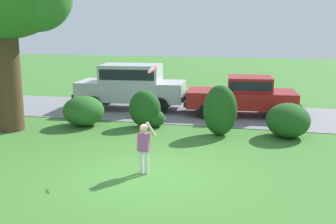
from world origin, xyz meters
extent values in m
plane|color=#3D752D|center=(0.00, 0.00, 0.00)|extent=(80.00, 80.00, 0.00)
cube|color=slate|center=(0.00, 7.26, 0.01)|extent=(28.00, 4.40, 0.02)
cylinder|color=#513823|center=(-5.85, 3.05, 1.81)|extent=(0.87, 0.87, 3.62)
ellipsoid|color=#286023|center=(-3.71, 4.22, 0.53)|extent=(1.46, 1.44, 1.07)
ellipsoid|color=#1E511C|center=(-1.54, 4.57, 0.65)|extent=(1.13, 0.91, 1.30)
ellipsoid|color=#1E511C|center=(-1.17, 4.63, 0.30)|extent=(0.68, 0.68, 0.61)
ellipsoid|color=#1E511C|center=(1.15, 4.08, 0.82)|extent=(1.09, 0.88, 1.64)
ellipsoid|color=#1E511C|center=(3.28, 4.36, 0.55)|extent=(1.39, 1.53, 1.09)
cube|color=maroon|center=(1.61, 7.31, 0.68)|extent=(4.35, 2.22, 0.64)
cube|color=maroon|center=(1.92, 7.34, 1.28)|extent=(1.82, 1.77, 0.56)
cube|color=black|center=(1.92, 7.34, 1.28)|extent=(1.69, 1.78, 0.34)
cylinder|color=black|center=(0.40, 6.25, 0.30)|extent=(0.62, 0.27, 0.60)
cylinder|color=black|center=(0.22, 8.12, 0.30)|extent=(0.62, 0.27, 0.60)
cylinder|color=black|center=(2.99, 6.49, 0.30)|extent=(0.62, 0.27, 0.60)
cylinder|color=black|center=(2.82, 8.36, 0.30)|extent=(0.62, 0.27, 0.60)
cube|color=black|center=(-0.52, 7.11, 0.52)|extent=(0.28, 1.75, 0.20)
cube|color=black|center=(3.74, 7.51, 0.52)|extent=(0.28, 1.75, 0.20)
cube|color=silver|center=(-3.03, 7.48, 0.80)|extent=(4.65, 2.25, 0.80)
cube|color=silver|center=(-3.03, 7.48, 1.56)|extent=(2.61, 1.84, 0.72)
cube|color=black|center=(-3.03, 7.48, 1.56)|extent=(2.42, 1.84, 0.43)
cylinder|color=black|center=(-4.34, 6.42, 0.34)|extent=(0.70, 0.28, 0.68)
cylinder|color=black|center=(-4.51, 8.29, 0.34)|extent=(0.70, 0.28, 0.68)
cylinder|color=black|center=(-1.56, 6.67, 0.34)|extent=(0.70, 0.28, 0.68)
cylinder|color=black|center=(-1.73, 8.55, 0.34)|extent=(0.70, 0.28, 0.68)
cube|color=black|center=(-5.31, 7.27, 0.60)|extent=(0.28, 1.75, 0.20)
cube|color=black|center=(-0.75, 7.69, 0.60)|extent=(0.28, 1.75, 0.20)
cylinder|color=white|center=(-0.25, 0.12, 0.28)|extent=(0.10, 0.10, 0.55)
cylinder|color=white|center=(-0.11, 0.11, 0.28)|extent=(0.10, 0.10, 0.55)
cube|color=#994C8C|center=(-0.18, 0.12, 0.77)|extent=(0.27, 0.18, 0.44)
sphere|color=beige|center=(-0.18, 0.12, 1.11)|extent=(0.20, 0.20, 0.20)
cylinder|color=beige|center=(-0.02, 0.15, 1.09)|extent=(0.21, 0.23, 0.39)
cylinder|color=beige|center=(-0.34, 0.13, 0.72)|extent=(0.07, 0.07, 0.36)
cylinder|color=red|center=(-0.22, 1.01, 2.40)|extent=(0.31, 0.27, 0.27)
cylinder|color=#1EB7B2|center=(-0.22, 1.01, 2.41)|extent=(0.18, 0.15, 0.16)
camera|label=1|loc=(2.56, -8.60, 3.40)|focal=42.88mm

